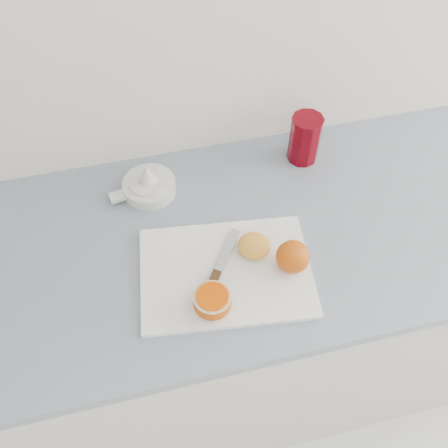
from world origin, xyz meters
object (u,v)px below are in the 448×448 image
object	(u,v)px
half_orange	(212,302)
citrus_juicer	(148,185)
red_tumbler	(305,140)
cutting_board	(226,272)
counter	(254,314)

from	to	relation	value
half_orange	citrus_juicer	xyz separation A→B (m)	(-0.08, 0.36, -0.01)
red_tumbler	half_orange	bearing A→B (deg)	-130.62
red_tumbler	citrus_juicer	bearing A→B (deg)	-176.70
citrus_juicer	half_orange	bearing A→B (deg)	-77.53
half_orange	red_tumbler	distance (m)	0.51
citrus_juicer	red_tumbler	world-z (taller)	red_tumbler
citrus_juicer	red_tumbler	bearing A→B (deg)	3.30
cutting_board	citrus_juicer	distance (m)	0.31
half_orange	citrus_juicer	distance (m)	0.37
counter	red_tumbler	distance (m)	0.57
half_orange	red_tumbler	size ratio (longest dim) A/B	0.60
half_orange	citrus_juicer	world-z (taller)	citrus_juicer
counter	red_tumbler	size ratio (longest dim) A/B	19.56
counter	cutting_board	size ratio (longest dim) A/B	6.92
half_orange	red_tumbler	xyz separation A→B (m)	(0.33, 0.38, 0.02)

